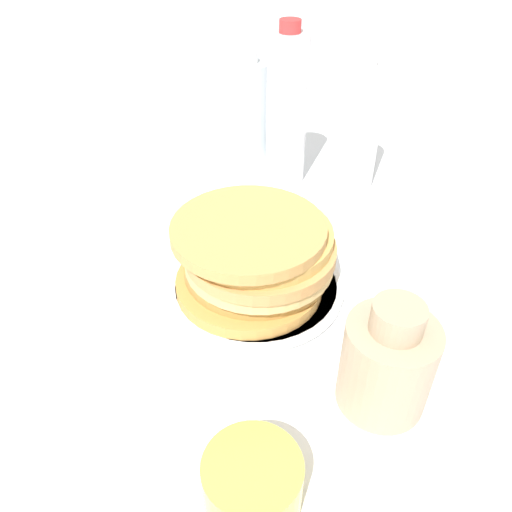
# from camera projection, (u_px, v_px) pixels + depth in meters

# --- Properties ---
(ground_plane) EXTENTS (4.00, 4.00, 0.00)m
(ground_plane) POSITION_uv_depth(u_px,v_px,m) (250.00, 299.00, 0.62)
(ground_plane) COLOR white
(plate) EXTENTS (0.22, 0.22, 0.01)m
(plate) POSITION_uv_depth(u_px,v_px,m) (256.00, 285.00, 0.63)
(plate) COLOR white
(plate) RESTS_ON ground_plane
(pancake_stack) EXTENTS (0.19, 0.19, 0.09)m
(pancake_stack) POSITION_uv_depth(u_px,v_px,m) (256.00, 254.00, 0.60)
(pancake_stack) COLOR #C28C45
(pancake_stack) RESTS_ON plate
(juice_glass) EXTENTS (0.08, 0.08, 0.06)m
(juice_glass) POSITION_uv_depth(u_px,v_px,m) (252.00, 485.00, 0.41)
(juice_glass) COLOR yellow
(juice_glass) RESTS_ON ground_plane
(cream_jug) EXTENTS (0.09, 0.09, 0.13)m
(cream_jug) POSITION_uv_depth(u_px,v_px,m) (387.00, 362.00, 0.47)
(cream_jug) COLOR tan
(cream_jug) RESTS_ON ground_plane
(water_bottle_near) EXTENTS (0.06, 0.06, 0.26)m
(water_bottle_near) POSITION_uv_depth(u_px,v_px,m) (287.00, 111.00, 0.79)
(water_bottle_near) COLOR white
(water_bottle_near) RESTS_ON ground_plane
(water_bottle_mid) EXTENTS (0.08, 0.08, 0.19)m
(water_bottle_mid) POSITION_uv_depth(u_px,v_px,m) (247.00, 109.00, 0.89)
(water_bottle_mid) COLOR silver
(water_bottle_mid) RESTS_ON ground_plane
(water_bottle_far) EXTENTS (0.07, 0.07, 0.22)m
(water_bottle_far) POSITION_uv_depth(u_px,v_px,m) (356.00, 129.00, 0.79)
(water_bottle_far) COLOR white
(water_bottle_far) RESTS_ON ground_plane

